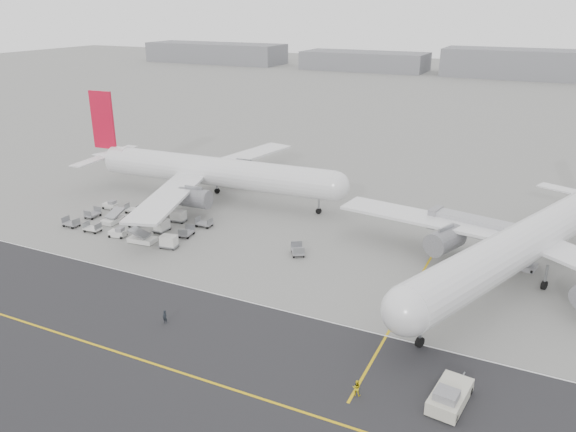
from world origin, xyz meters
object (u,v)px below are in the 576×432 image
at_px(airliner_a, 209,171).
at_px(pushback_tug, 450,396).
at_px(airliner_b, 524,243).
at_px(jet_bridge, 482,230).
at_px(ground_crew_a, 165,317).
at_px(ground_crew_b, 357,388).

relative_size(airliner_a, pushback_tug, 7.04).
relative_size(airliner_b, pushback_tug, 6.90).
bearing_deg(pushback_tug, airliner_a, 149.57).
distance_m(pushback_tug, jet_bridge, 36.04).
distance_m(jet_bridge, ground_crew_a, 47.31).
height_order(airliner_b, pushback_tug, airliner_b).
distance_m(airliner_a, jet_bridge, 51.41).
bearing_deg(pushback_tug, ground_crew_b, -156.22).
relative_size(airliner_a, jet_bridge, 3.42).
relative_size(airliner_b, jet_bridge, 3.35).
height_order(airliner_b, jet_bridge, airliner_b).
relative_size(ground_crew_a, ground_crew_b, 1.02).
distance_m(airliner_b, pushback_tug, 30.32).
distance_m(airliner_a, ground_crew_b, 62.86).
xyz_separation_m(ground_crew_a, ground_crew_b, (24.76, -2.57, -0.02)).
xyz_separation_m(jet_bridge, ground_crew_a, (-30.81, -35.74, -3.41)).
bearing_deg(airliner_b, ground_crew_a, -119.55).
bearing_deg(pushback_tug, airliner_b, 89.94).
distance_m(airliner_b, ground_crew_b, 34.74).
bearing_deg(ground_crew_a, jet_bridge, 55.02).
xyz_separation_m(airliner_b, jet_bridge, (-6.04, 6.11, -1.48)).
xyz_separation_m(pushback_tug, jet_bridge, (-2.31, 35.81, 3.35)).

